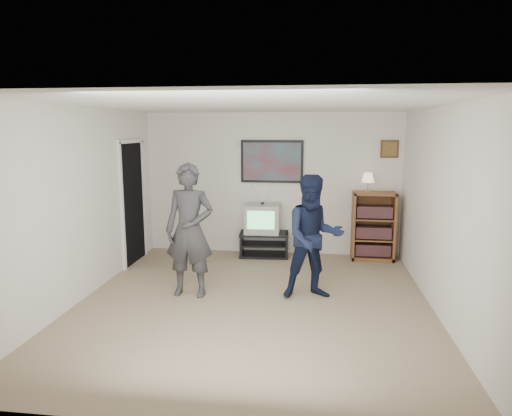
% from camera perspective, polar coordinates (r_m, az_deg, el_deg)
% --- Properties ---
extents(room_shell, '(4.51, 5.00, 2.51)m').
position_cam_1_polar(room_shell, '(5.99, 0.08, 0.55)').
color(room_shell, '#726448').
rests_on(room_shell, ground).
extents(media_stand, '(0.88, 0.53, 0.42)m').
position_cam_1_polar(media_stand, '(8.05, 1.02, -4.55)').
color(media_stand, black).
rests_on(media_stand, room_shell).
extents(crt_television, '(0.60, 0.51, 0.50)m').
position_cam_1_polar(crt_television, '(7.95, 0.81, -1.31)').
color(crt_television, '#A1A19C').
rests_on(crt_television, media_stand).
extents(bookshelf, '(0.71, 0.41, 1.16)m').
position_cam_1_polar(bookshelf, '(8.04, 14.43, -2.19)').
color(bookshelf, brown).
rests_on(bookshelf, room_shell).
extents(table_lamp, '(0.21, 0.21, 0.33)m').
position_cam_1_polar(table_lamp, '(7.87, 13.80, 3.11)').
color(table_lamp, '#F2E9B7').
rests_on(table_lamp, bookshelf).
extents(person_tall, '(0.67, 0.45, 1.78)m').
position_cam_1_polar(person_tall, '(6.11, -8.31, -2.79)').
color(person_tall, '#2F2F31').
rests_on(person_tall, room_shell).
extents(person_short, '(0.92, 0.79, 1.64)m').
position_cam_1_polar(person_short, '(6.02, 7.21, -3.64)').
color(person_short, black).
rests_on(person_short, room_shell).
extents(controller_left, '(0.06, 0.12, 0.03)m').
position_cam_1_polar(controller_left, '(6.28, -8.04, -0.06)').
color(controller_left, white).
rests_on(controller_left, person_tall).
extents(controller_right, '(0.07, 0.12, 0.03)m').
position_cam_1_polar(controller_right, '(6.21, 7.63, -1.70)').
color(controller_right, white).
rests_on(controller_right, person_short).
extents(poster, '(1.10, 0.03, 0.75)m').
position_cam_1_polar(poster, '(8.05, 2.00, 5.83)').
color(poster, black).
rests_on(poster, room_shell).
extents(air_vent, '(0.28, 0.02, 0.14)m').
position_cam_1_polar(air_vent, '(8.11, -1.89, 7.98)').
color(air_vent, white).
rests_on(air_vent, room_shell).
extents(small_picture, '(0.30, 0.03, 0.30)m').
position_cam_1_polar(small_picture, '(8.10, 16.35, 7.09)').
color(small_picture, '#391E12').
rests_on(small_picture, room_shell).
extents(doorway, '(0.03, 0.85, 2.00)m').
position_cam_1_polar(doorway, '(7.81, -15.20, 0.56)').
color(doorway, black).
rests_on(doorway, room_shell).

